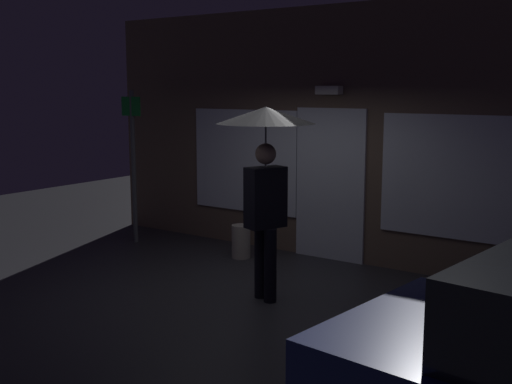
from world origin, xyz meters
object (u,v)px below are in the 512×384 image
Objects in this scene: street_sign_post at (133,157)px; sidewalk_bollard_2 at (486,283)px; person_with_umbrella at (266,150)px; sidewalk_bollard at (241,241)px.

sidewalk_bollard_2 is at bearing 2.00° from street_sign_post.
person_with_umbrella reaches higher than sidewalk_bollard.
street_sign_post is 4.96× the size of sidewalk_bollard.
sidewalk_bollard is (1.99, 0.20, -1.14)m from street_sign_post.
person_with_umbrella is at bearing -45.07° from sidewalk_bollard.
sidewalk_bollard_2 is (3.54, -0.00, 0.00)m from sidewalk_bollard.
street_sign_post is 2.30m from sidewalk_bollard.
person_with_umbrella is at bearing -19.18° from street_sign_post.
sidewalk_bollard is at bearing 179.96° from sidewalk_bollard_2.
sidewalk_bollard is 0.98× the size of sidewalk_bollard_2.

